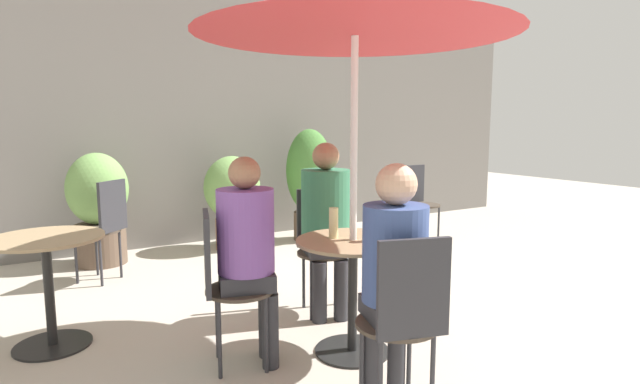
# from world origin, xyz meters

# --- Properties ---
(ground_plane) EXTENTS (20.00, 20.00, 0.00)m
(ground_plane) POSITION_xyz_m (0.00, 0.00, 0.00)
(ground_plane) COLOR #B2A899
(storefront_wall) EXTENTS (10.00, 0.06, 3.00)m
(storefront_wall) POSITION_xyz_m (0.00, 3.52, 1.50)
(storefront_wall) COLOR slate
(storefront_wall) RESTS_ON ground_plane
(cafe_table_near) EXTENTS (0.71, 0.71, 0.73)m
(cafe_table_near) POSITION_xyz_m (-0.19, 0.06, 0.51)
(cafe_table_near) COLOR black
(cafe_table_near) RESTS_ON ground_plane
(cafe_table_far) EXTENTS (0.70, 0.70, 0.73)m
(cafe_table_far) POSITION_xyz_m (-1.83, 1.12, 0.51)
(cafe_table_far) COLOR black
(cafe_table_far) RESTS_ON ground_plane
(bistro_chair_0) EXTENTS (0.43, 0.44, 0.94)m
(bistro_chair_0) POSITION_xyz_m (0.03, 0.82, 0.56)
(bistro_chair_0) COLOR #42382D
(bistro_chair_0) RESTS_ON ground_plane
(bistro_chair_1) EXTENTS (0.44, 0.43, 0.94)m
(bistro_chair_1) POSITION_xyz_m (-0.95, 0.28, 0.56)
(bistro_chair_1) COLOR #42382D
(bistro_chair_1) RESTS_ON ground_plane
(bistro_chair_2) EXTENTS (0.43, 0.44, 0.94)m
(bistro_chair_2) POSITION_xyz_m (-0.42, -0.71, 0.56)
(bistro_chair_2) COLOR #42382D
(bistro_chair_2) RESTS_ON ground_plane
(bistro_chair_3) EXTENTS (0.47, 0.47, 0.94)m
(bistro_chair_3) POSITION_xyz_m (-1.31, 2.38, 0.56)
(bistro_chair_3) COLOR #42382D
(bistro_chair_3) RESTS_ON ground_plane
(bistro_chair_4) EXTENTS (0.41, 0.41, 0.94)m
(bistro_chair_4) POSITION_xyz_m (2.18, 2.13, 0.56)
(bistro_chair_4) COLOR #42382D
(bistro_chair_4) RESTS_ON ground_plane
(seated_person_0) EXTENTS (0.40, 0.42, 1.30)m
(seated_person_0) POSITION_xyz_m (-0.01, 0.67, 0.77)
(seated_person_0) COLOR #2D2D33
(seated_person_0) RESTS_ON ground_plane
(seated_person_1) EXTENTS (0.38, 0.36, 1.25)m
(seated_person_1) POSITION_xyz_m (-0.81, 0.24, 0.75)
(seated_person_1) COLOR #2D2D33
(seated_person_1) RESTS_ON ground_plane
(seated_person_2) EXTENTS (0.35, 0.37, 1.25)m
(seated_person_2) POSITION_xyz_m (-0.38, -0.56, 0.75)
(seated_person_2) COLOR #2D2D33
(seated_person_2) RESTS_ON ground_plane
(beer_glass_0) EXTENTS (0.06, 0.06, 0.15)m
(beer_glass_0) POSITION_xyz_m (-0.10, -0.04, 0.80)
(beer_glass_0) COLOR silver
(beer_glass_0) RESTS_ON cafe_table_near
(beer_glass_1) EXTENTS (0.06, 0.06, 0.19)m
(beer_glass_1) POSITION_xyz_m (-0.27, 0.16, 0.83)
(beer_glass_1) COLOR beige
(beer_glass_1) RESTS_ON cafe_table_near
(potted_plant_0) EXTENTS (0.60, 0.60, 1.15)m
(potted_plant_0) POSITION_xyz_m (-1.29, 3.05, 0.62)
(potted_plant_0) COLOR brown
(potted_plant_0) RESTS_ON ground_plane
(potted_plant_1) EXTENTS (0.64, 0.64, 1.07)m
(potted_plant_1) POSITION_xyz_m (0.12, 2.96, 0.63)
(potted_plant_1) COLOR #93664C
(potted_plant_1) RESTS_ON ground_plane
(potted_plant_2) EXTENTS (0.58, 0.58, 1.38)m
(potted_plant_2) POSITION_xyz_m (1.11, 2.90, 0.77)
(potted_plant_2) COLOR brown
(potted_plant_2) RESTS_ON ground_plane
(umbrella) EXTENTS (1.89, 1.89, 2.23)m
(umbrella) POSITION_xyz_m (-0.19, 0.06, 2.09)
(umbrella) COLOR silver
(umbrella) RESTS_ON ground_plane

